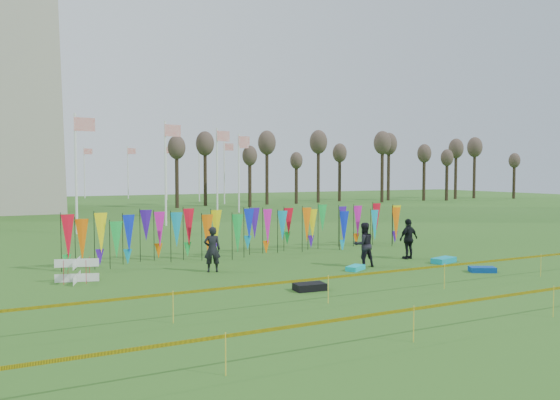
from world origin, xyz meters
name	(u,v)px	position (x,y,z in m)	size (l,w,h in m)	color
ground	(330,282)	(0.00, 0.00, 0.00)	(160.00, 160.00, 0.00)	#2A5919
banner_row	(258,227)	(0.28, 7.22, 1.38)	(18.64, 0.64, 2.26)	black
caution_tape_near	(371,275)	(-0.22, -2.89, 0.78)	(26.00, 0.02, 0.90)	#DABA04
caution_tape_far	(470,302)	(-0.22, -7.16, 0.78)	(26.00, 0.02, 0.90)	#DABA04
tree_line	(359,157)	(32.00, 44.00, 6.17)	(53.92, 1.92, 7.84)	#34271A
box_kite	(77,270)	(-8.59, 4.16, 0.45)	(0.81, 0.81, 0.90)	red
person_left	(212,249)	(-3.32, 3.89, 0.95)	(0.69, 0.50, 1.89)	black
person_mid	(364,245)	(3.02, 2.09, 0.97)	(0.95, 0.58, 1.94)	black
person_right	(409,239)	(6.19, 2.90, 0.96)	(1.13, 0.64, 1.92)	black
kite_bag_turquoise	(355,268)	(2.22, 1.56, 0.10)	(0.97, 0.48, 0.19)	#0DC6D1
kite_bag_blue	(482,269)	(6.67, -1.17, 0.11)	(1.03, 0.54, 0.22)	#0A40A3
kite_bag_black	(310,287)	(-1.45, -0.97, 0.13)	(1.08, 0.63, 0.25)	black
kite_bag_teal	(444,260)	(6.91, 1.31, 0.12)	(1.25, 0.60, 0.24)	#0DA3BF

